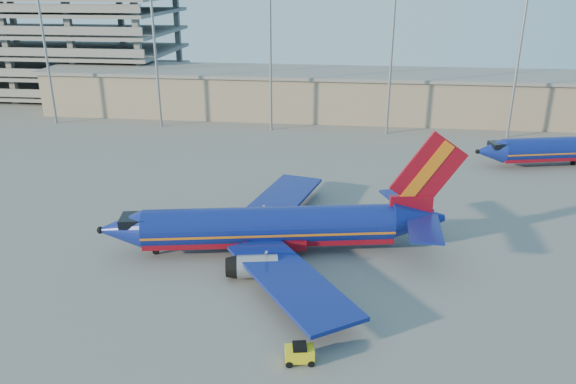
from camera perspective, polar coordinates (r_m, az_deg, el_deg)
name	(u,v)px	position (r m, az deg, el deg)	size (l,w,h in m)	color
ground	(251,251)	(55.96, -3.75, -5.98)	(220.00, 220.00, 0.00)	slate
terminal_building	(359,94)	(108.91, 7.18, 9.85)	(122.00, 16.00, 8.50)	#9B8A6B
parking_garage	(41,40)	(142.93, -23.84, 13.98)	(62.00, 32.00, 21.40)	slate
light_mast_row	(331,27)	(95.27, 4.38, 16.38)	(101.60, 1.60, 28.65)	gray
aircraft_main	(278,227)	(54.79, -1.06, -3.57)	(35.12, 33.48, 11.99)	navy
baggage_tug	(300,353)	(40.92, 1.19, -16.06)	(2.24, 1.59, 1.47)	yellow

